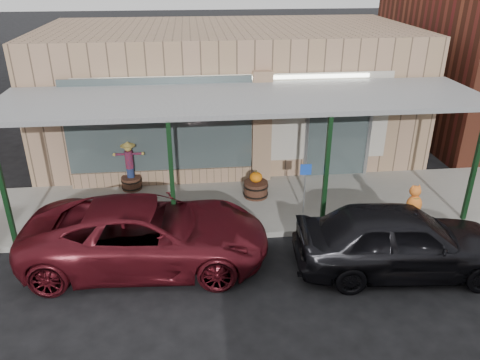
{
  "coord_description": "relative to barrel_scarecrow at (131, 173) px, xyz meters",
  "views": [
    {
      "loc": [
        -1.27,
        -7.59,
        6.14
      ],
      "look_at": [
        -0.19,
        2.6,
        1.31
      ],
      "focal_mm": 35.0,
      "sensor_mm": 36.0,
      "label": 1
    }
  ],
  "objects": [
    {
      "name": "ground",
      "position": [
        3.1,
        -4.8,
        -0.64
      ],
      "size": [
        120.0,
        120.0,
        0.0
      ],
      "primitive_type": "plane",
      "color": "black",
      "rests_on": "ground"
    },
    {
      "name": "sidewalk",
      "position": [
        3.1,
        -1.2,
        -0.56
      ],
      "size": [
        40.0,
        3.2,
        0.15
      ],
      "primitive_type": "cube",
      "color": "gray",
      "rests_on": "ground"
    },
    {
      "name": "storefront",
      "position": [
        3.1,
        3.36,
        1.45
      ],
      "size": [
        12.0,
        6.25,
        4.2
      ],
      "color": "#9B775F",
      "rests_on": "ground"
    },
    {
      "name": "awning",
      "position": [
        3.1,
        -1.24,
        2.37
      ],
      "size": [
        12.0,
        3.0,
        3.04
      ],
      "color": "slate",
      "rests_on": "ground"
    },
    {
      "name": "block_buildings_near",
      "position": [
        5.1,
        4.4,
        3.13
      ],
      "size": [
        61.0,
        8.0,
        8.0
      ],
      "color": "brown",
      "rests_on": "ground"
    },
    {
      "name": "barrel_scarecrow",
      "position": [
        0.0,
        0.0,
        0.0
      ],
      "size": [
        0.88,
        0.56,
        1.45
      ],
      "rotation": [
        0.0,
        0.0,
        0.01
      ],
      "color": "#502E20",
      "rests_on": "sidewalk"
    },
    {
      "name": "barrel_pumpkin",
      "position": [
        3.49,
        -0.85,
        -0.21
      ],
      "size": [
        0.83,
        0.83,
        0.78
      ],
      "rotation": [
        0.0,
        0.0,
        -0.31
      ],
      "color": "#502E20",
      "rests_on": "sidewalk"
    },
    {
      "name": "handicap_sign",
      "position": [
        4.6,
        -1.92,
        0.4
      ],
      "size": [
        0.29,
        0.04,
        1.38
      ],
      "rotation": [
        0.0,
        0.0,
        -0.03
      ],
      "color": "gray",
      "rests_on": "sidewalk"
    },
    {
      "name": "parked_sedan",
      "position": [
        6.12,
        -4.36,
        0.13
      ],
      "size": [
        4.61,
        2.17,
        1.63
      ],
      "rotation": [
        0.0,
        0.0,
        1.49
      ],
      "color": "black",
      "rests_on": "ground"
    },
    {
      "name": "car_maroon",
      "position": [
        0.74,
        -3.5,
        0.09
      ],
      "size": [
        5.4,
        2.72,
        1.47
      ],
      "primitive_type": "imported",
      "rotation": [
        0.0,
        0.0,
        1.52
      ],
      "color": "#541019",
      "rests_on": "ground"
    }
  ]
}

